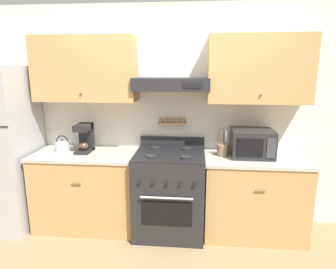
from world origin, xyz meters
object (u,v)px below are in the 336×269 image
object	(u,v)px
utensil_crock	(223,150)
stove_range	(170,192)
microwave	(252,143)
tea_kettle	(63,146)
coffee_maker	(85,137)

from	to	relation	value
utensil_crock	stove_range	bearing A→B (deg)	-172.74
stove_range	microwave	size ratio (longest dim) A/B	2.32
tea_kettle	coffee_maker	xyz separation A→B (m)	(0.26, 0.04, 0.10)
stove_range	utensil_crock	bearing A→B (deg)	7.26
stove_range	tea_kettle	bearing A→B (deg)	176.61
microwave	coffee_maker	bearing A→B (deg)	179.41
utensil_crock	microwave	bearing A→B (deg)	3.28
stove_range	coffee_maker	world-z (taller)	coffee_maker
tea_kettle	coffee_maker	distance (m)	0.28
microwave	utensil_crock	world-z (taller)	microwave
stove_range	coffee_maker	bearing A→B (deg)	173.61
stove_range	tea_kettle	world-z (taller)	tea_kettle
stove_range	coffee_maker	xyz separation A→B (m)	(-0.99, 0.11, 0.59)
tea_kettle	utensil_crock	bearing A→B (deg)	0.00
microwave	utensil_crock	size ratio (longest dim) A/B	1.58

